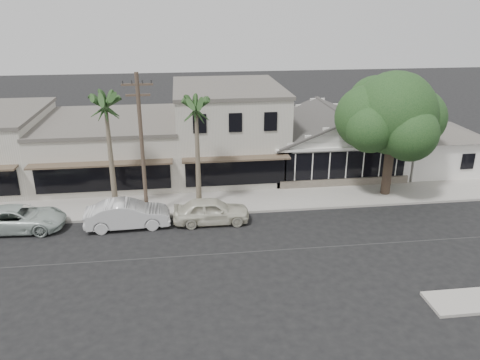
{
  "coord_description": "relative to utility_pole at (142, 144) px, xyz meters",
  "views": [
    {
      "loc": [
        -6.62,
        -22.03,
        12.69
      ],
      "look_at": [
        -3.01,
        6.0,
        1.9
      ],
      "focal_mm": 35.0,
      "sensor_mm": 36.0,
      "label": 1
    }
  ],
  "objects": [
    {
      "name": "palm_mid",
      "position": [
        -2.0,
        0.82,
        2.22
      ],
      "size": [
        2.78,
        2.78,
        8.2
      ],
      "color": "#726651",
      "rests_on": "ground"
    },
    {
      "name": "corner_shop",
      "position": [
        14.0,
        7.27,
        -2.17
      ],
      "size": [
        10.4,
        8.6,
        5.1
      ],
      "color": "white",
      "rests_on": "ground"
    },
    {
      "name": "shade_tree",
      "position": [
        16.27,
        1.76,
        0.87
      ],
      "size": [
        7.74,
        7.0,
        8.59
      ],
      "rotation": [
        0.0,
        0.0,
        0.12
      ],
      "color": "#4F3F30",
      "rests_on": "ground"
    },
    {
      "name": "car_2",
      "position": [
        -7.38,
        -0.82,
        -4.05
      ],
      "size": [
        5.4,
        2.69,
        1.47
      ],
      "primitive_type": "imported",
      "rotation": [
        0.0,
        0.0,
        1.52
      ],
      "color": "#B6C4BD",
      "rests_on": "ground"
    },
    {
      "name": "row_building_near",
      "position": [
        6.0,
        8.3,
        -1.54
      ],
      "size": [
        8.0,
        10.0,
        6.5
      ],
      "primitive_type": "cube",
      "color": "beige",
      "rests_on": "ground"
    },
    {
      "name": "utility_pole",
      "position": [
        0.0,
        0.0,
        0.0
      ],
      "size": [
        1.8,
        0.24,
        9.0
      ],
      "color": "brown",
      "rests_on": "ground"
    },
    {
      "name": "side_cottage",
      "position": [
        22.2,
        6.3,
        -3.29
      ],
      "size": [
        6.0,
        6.0,
        3.0
      ],
      "primitive_type": "cube",
      "color": "white",
      "rests_on": "ground"
    },
    {
      "name": "row_building_midnear",
      "position": [
        -3.0,
        8.3,
        -2.69
      ],
      "size": [
        10.0,
        10.0,
        4.2
      ],
      "primitive_type": "cube",
      "color": "#BCB8A9",
      "rests_on": "ground"
    },
    {
      "name": "car_0",
      "position": [
        3.96,
        -1.3,
        -4.0
      ],
      "size": [
        4.64,
        1.91,
        1.58
      ],
      "primitive_type": "imported",
      "rotation": [
        0.0,
        0.0,
        1.56
      ],
      "color": "beige",
      "rests_on": "ground"
    },
    {
      "name": "sidewalk_north",
      "position": [
        1.0,
        1.55,
        -4.71
      ],
      "size": [
        90.0,
        3.5,
        0.15
      ],
      "primitive_type": "cube",
      "color": "#9E9991",
      "rests_on": "ground"
    },
    {
      "name": "ground",
      "position": [
        9.0,
        -5.2,
        -4.79
      ],
      "size": [
        140.0,
        140.0,
        0.0
      ],
      "primitive_type": "plane",
      "color": "black",
      "rests_on": "ground"
    },
    {
      "name": "palm_east",
      "position": [
        3.31,
        0.7,
        1.93
      ],
      "size": [
        3.26,
        3.26,
        7.86
      ],
      "color": "#726651",
      "rests_on": "ground"
    },
    {
      "name": "car_1",
      "position": [
        -1.04,
        -1.25,
        -3.97
      ],
      "size": [
        5.07,
        1.98,
        1.64
      ],
      "primitive_type": "imported",
      "rotation": [
        0.0,
        0.0,
        1.62
      ],
      "color": "silver",
      "rests_on": "ground"
    }
  ]
}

